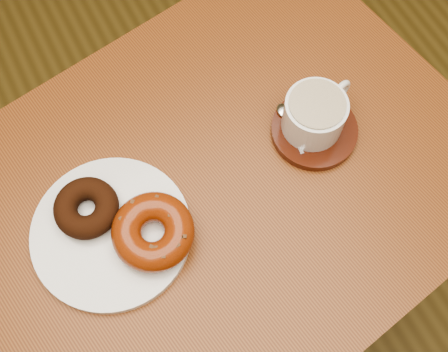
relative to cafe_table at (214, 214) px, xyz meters
name	(u,v)px	position (x,y,z in m)	size (l,w,h in m)	color
ground	(238,341)	(-0.01, -0.15, -0.69)	(6.00, 6.00, 0.00)	brown
cafe_table	(214,214)	(0.00, 0.00, 0.00)	(0.97, 0.79, 0.82)	brown
donut_plate	(111,232)	(-0.17, 0.00, 0.14)	(0.24, 0.24, 0.01)	white
donut_cinnamon	(86,208)	(-0.19, 0.04, 0.16)	(0.10, 0.10, 0.04)	black
donut_caramel	(153,232)	(-0.12, -0.04, 0.17)	(0.16, 0.16, 0.04)	maroon
saucer	(314,130)	(0.19, 0.01, 0.14)	(0.14, 0.14, 0.01)	#3D1408
coffee_cup	(315,114)	(0.19, 0.02, 0.18)	(0.13, 0.10, 0.07)	white
teaspoon	(286,115)	(0.16, 0.05, 0.15)	(0.03, 0.10, 0.01)	silver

